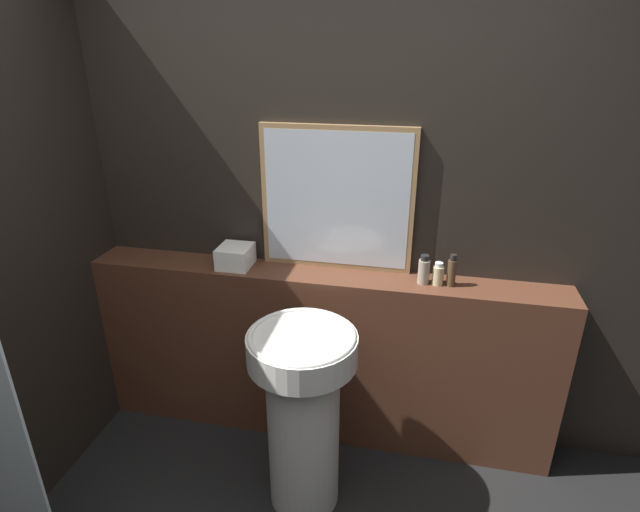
{
  "coord_description": "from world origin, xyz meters",
  "views": [
    {
      "loc": [
        0.47,
        -0.82,
        2.08
      ],
      "look_at": [
        0.02,
        1.3,
        1.14
      ],
      "focal_mm": 28.0,
      "sensor_mm": 36.0,
      "label": 1
    }
  ],
  "objects_px": {
    "pedestal_sink": "(303,409)",
    "lotion_bottle": "(452,271)",
    "towel_stack": "(235,256)",
    "shampoo_bottle": "(424,270)",
    "mirror": "(337,200)",
    "conditioner_bottle": "(438,274)"
  },
  "relations": [
    {
      "from": "mirror",
      "to": "towel_stack",
      "type": "distance_m",
      "value": 0.61
    },
    {
      "from": "towel_stack",
      "to": "lotion_bottle",
      "type": "relative_size",
      "value": 1.1
    },
    {
      "from": "shampoo_bottle",
      "to": "conditioner_bottle",
      "type": "relative_size",
      "value": 1.29
    },
    {
      "from": "towel_stack",
      "to": "shampoo_bottle",
      "type": "height_order",
      "value": "shampoo_bottle"
    },
    {
      "from": "pedestal_sink",
      "to": "lotion_bottle",
      "type": "relative_size",
      "value": 5.8
    },
    {
      "from": "pedestal_sink",
      "to": "towel_stack",
      "type": "relative_size",
      "value": 5.29
    },
    {
      "from": "mirror",
      "to": "conditioner_bottle",
      "type": "bearing_deg",
      "value": -10.92
    },
    {
      "from": "conditioner_bottle",
      "to": "lotion_bottle",
      "type": "distance_m",
      "value": 0.07
    },
    {
      "from": "pedestal_sink",
      "to": "shampoo_bottle",
      "type": "bearing_deg",
      "value": 45.06
    },
    {
      "from": "shampoo_bottle",
      "to": "lotion_bottle",
      "type": "height_order",
      "value": "lotion_bottle"
    },
    {
      "from": "lotion_bottle",
      "to": "pedestal_sink",
      "type": "bearing_deg",
      "value": -141.66
    },
    {
      "from": "pedestal_sink",
      "to": "conditioner_bottle",
      "type": "bearing_deg",
      "value": 41.31
    },
    {
      "from": "towel_stack",
      "to": "lotion_bottle",
      "type": "height_order",
      "value": "lotion_bottle"
    },
    {
      "from": "pedestal_sink",
      "to": "conditioner_bottle",
      "type": "relative_size",
      "value": 8.2
    },
    {
      "from": "pedestal_sink",
      "to": "mirror",
      "type": "xyz_separation_m",
      "value": [
        0.04,
        0.59,
        0.82
      ]
    },
    {
      "from": "towel_stack",
      "to": "lotion_bottle",
      "type": "xyz_separation_m",
      "value": [
        1.1,
        0.0,
        0.02
      ]
    },
    {
      "from": "pedestal_sink",
      "to": "conditioner_bottle",
      "type": "height_order",
      "value": "conditioner_bottle"
    },
    {
      "from": "lotion_bottle",
      "to": "towel_stack",
      "type": "bearing_deg",
      "value": -180.0
    },
    {
      "from": "mirror",
      "to": "lotion_bottle",
      "type": "distance_m",
      "value": 0.66
    },
    {
      "from": "shampoo_bottle",
      "to": "mirror",
      "type": "bearing_deg",
      "value": 167.47
    },
    {
      "from": "pedestal_sink",
      "to": "towel_stack",
      "type": "height_order",
      "value": "towel_stack"
    },
    {
      "from": "towel_stack",
      "to": "shampoo_bottle",
      "type": "xyz_separation_m",
      "value": [
        0.97,
        0.0,
        0.01
      ]
    }
  ]
}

